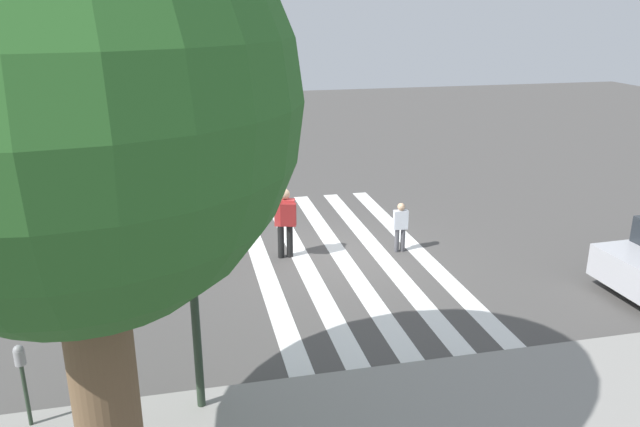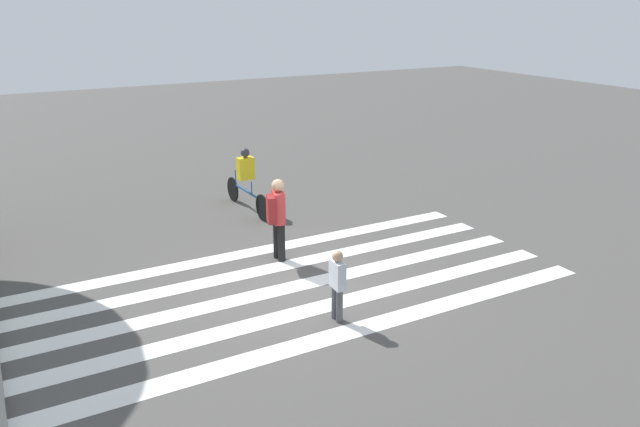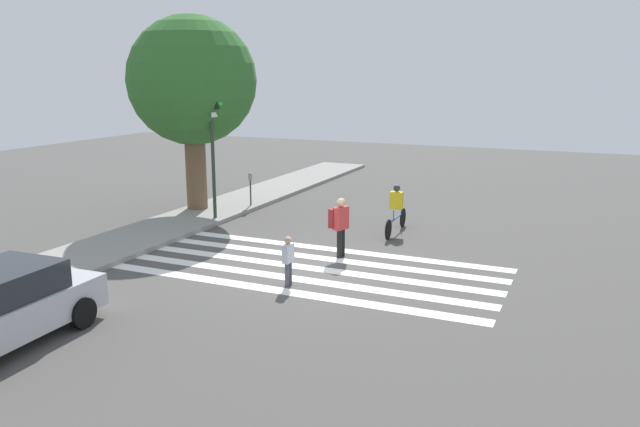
{
  "view_description": "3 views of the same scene",
  "coord_description": "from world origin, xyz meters",
  "px_view_note": "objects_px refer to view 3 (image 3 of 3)",
  "views": [
    {
      "loc": [
        3.6,
        13.41,
        5.74
      ],
      "look_at": [
        0.61,
        0.38,
        1.26
      ],
      "focal_mm": 35.0,
      "sensor_mm": 36.0,
      "label": 1
    },
    {
      "loc": [
        -9.42,
        4.73,
        5.05
      ],
      "look_at": [
        -0.04,
        -0.46,
        1.36
      ],
      "focal_mm": 35.0,
      "sensor_mm": 36.0,
      "label": 2
    },
    {
      "loc": [
        -14.5,
        -6.56,
        5.09
      ],
      "look_at": [
        0.16,
        -0.11,
        1.49
      ],
      "focal_mm": 35.0,
      "sensor_mm": 36.0,
      "label": 3
    }
  ],
  "objects_px": {
    "parking_meter": "(250,182)",
    "cyclist_far_lane": "(396,207)",
    "pedestrian_child_with_backpack": "(340,223)",
    "pedestrian_adult_tall_backpack": "(288,258)",
    "traffic_light": "(215,123)",
    "street_tree": "(192,82)"
  },
  "relations": [
    {
      "from": "street_tree",
      "to": "pedestrian_child_with_backpack",
      "type": "relative_size",
      "value": 4.22
    },
    {
      "from": "pedestrian_child_with_backpack",
      "to": "pedestrian_adult_tall_backpack",
      "type": "relative_size",
      "value": 1.37
    },
    {
      "from": "street_tree",
      "to": "pedestrian_adult_tall_backpack",
      "type": "bearing_deg",
      "value": -131.62
    },
    {
      "from": "pedestrian_child_with_backpack",
      "to": "cyclist_far_lane",
      "type": "xyz_separation_m",
      "value": [
        3.25,
        -0.67,
        -0.13
      ]
    },
    {
      "from": "traffic_light",
      "to": "parking_meter",
      "type": "bearing_deg",
      "value": 1.03
    },
    {
      "from": "traffic_light",
      "to": "street_tree",
      "type": "height_order",
      "value": "street_tree"
    },
    {
      "from": "pedestrian_child_with_backpack",
      "to": "pedestrian_adult_tall_backpack",
      "type": "height_order",
      "value": "pedestrian_child_with_backpack"
    },
    {
      "from": "street_tree",
      "to": "traffic_light",
      "type": "bearing_deg",
      "value": -123.93
    },
    {
      "from": "parking_meter",
      "to": "cyclist_far_lane",
      "type": "distance_m",
      "value": 6.37
    },
    {
      "from": "pedestrian_child_with_backpack",
      "to": "street_tree",
      "type": "bearing_deg",
      "value": -98.53
    },
    {
      "from": "parking_meter",
      "to": "traffic_light",
      "type": "bearing_deg",
      "value": -178.97
    },
    {
      "from": "parking_meter",
      "to": "cyclist_far_lane",
      "type": "relative_size",
      "value": 0.58
    },
    {
      "from": "pedestrian_child_with_backpack",
      "to": "cyclist_far_lane",
      "type": "relative_size",
      "value": 0.7
    },
    {
      "from": "cyclist_far_lane",
      "to": "street_tree",
      "type": "bearing_deg",
      "value": 87.64
    },
    {
      "from": "pedestrian_adult_tall_backpack",
      "to": "pedestrian_child_with_backpack",
      "type": "bearing_deg",
      "value": 179.21
    },
    {
      "from": "traffic_light",
      "to": "pedestrian_adult_tall_backpack",
      "type": "height_order",
      "value": "traffic_light"
    },
    {
      "from": "street_tree",
      "to": "cyclist_far_lane",
      "type": "distance_m",
      "value": 8.71
    },
    {
      "from": "parking_meter",
      "to": "pedestrian_adult_tall_backpack",
      "type": "height_order",
      "value": "parking_meter"
    },
    {
      "from": "parking_meter",
      "to": "street_tree",
      "type": "distance_m",
      "value": 4.26
    },
    {
      "from": "street_tree",
      "to": "pedestrian_child_with_backpack",
      "type": "height_order",
      "value": "street_tree"
    },
    {
      "from": "parking_meter",
      "to": "street_tree",
      "type": "xyz_separation_m",
      "value": [
        -1.28,
        1.56,
        3.75
      ]
    },
    {
      "from": "traffic_light",
      "to": "pedestrian_child_with_backpack",
      "type": "height_order",
      "value": "traffic_light"
    }
  ]
}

